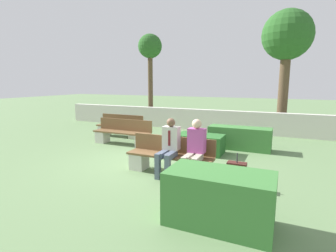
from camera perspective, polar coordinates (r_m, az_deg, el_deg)
name	(u,v)px	position (r m, az deg, el deg)	size (l,w,h in m)	color
ground_plane	(152,160)	(7.28, -3.48, -7.47)	(60.00, 60.00, 0.00)	#607F51
perimeter_wall	(205,120)	(11.74, 7.97, 1.33)	(14.72, 0.30, 0.92)	beige
bench_front	(170,159)	(6.22, 0.42, -7.20)	(2.09, 0.48, 0.85)	brown
bench_left_side	(120,128)	(10.46, -10.46, -0.49)	(1.89, 0.49, 0.85)	brown
bench_right_side	(122,135)	(9.15, -9.90, -1.86)	(2.10, 0.48, 0.85)	brown
person_seated_man	(169,145)	(5.98, 0.21, -4.07)	(0.38, 0.63, 1.32)	#515B70
person_seated_woman	(195,147)	(5.76, 5.86, -4.53)	(0.38, 0.63, 1.33)	#B2A893
hedge_block_near_left	(239,138)	(8.69, 15.28, -2.54)	(1.94, 0.63, 0.71)	#3D7A38
hedge_block_near_right	(200,144)	(8.01, 6.97, -3.85)	(1.39, 0.79, 0.56)	#286028
hedge_block_mid_left	(219,198)	(4.14, 11.07, -15.19)	(1.57, 0.83, 0.82)	#3D7A38
suitcase	(236,175)	(5.57, 14.66, -10.30)	(0.38, 0.20, 0.73)	#471E19
tree_leftmost	(150,51)	(13.61, -3.92, 15.97)	(1.19, 1.19, 4.48)	brown
tree_center_left	(287,38)	(12.62, 24.50, 16.96)	(2.08, 2.08, 5.12)	brown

